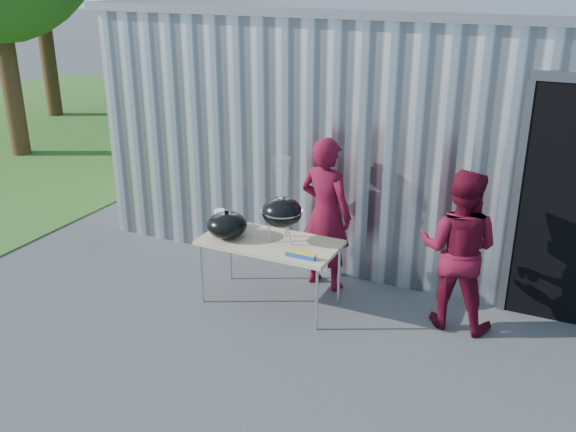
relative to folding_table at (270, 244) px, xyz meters
The scene contains 11 objects.
ground 1.06m from the folding_table, 67.95° to the right, with size 80.00×80.00×0.00m, color #3E3E40.
building 4.13m from the folding_table, 72.54° to the left, with size 8.20×6.20×3.10m.
grass_patch 10.20m from the folding_table, 148.82° to the left, with size 10.00×12.00×0.02m, color #2D591E.
folding_table is the anchor object (origin of this frame).
kettle_grill 0.48m from the folding_table, 23.48° to the left, with size 0.44×0.44×0.94m.
grill_lid 0.51m from the folding_table, 167.97° to the right, with size 0.44×0.44×0.32m.
paper_towels 0.61m from the folding_table, behind, with size 0.12×0.12×0.28m, color white.
white_tub 0.59m from the folding_table, 160.41° to the left, with size 0.20×0.15×0.10m, color white.
foil_box 0.54m from the folding_table, 27.68° to the right, with size 0.32×0.05×0.06m.
person_cook 0.78m from the folding_table, 60.21° to the left, with size 0.65×0.43×1.79m, color #590A1D.
person_bystander 1.98m from the folding_table, 12.30° to the left, with size 0.82×0.64×1.69m, color #590A1D.
Camera 1 is at (2.59, -4.92, 3.53)m, focal length 40.00 mm.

